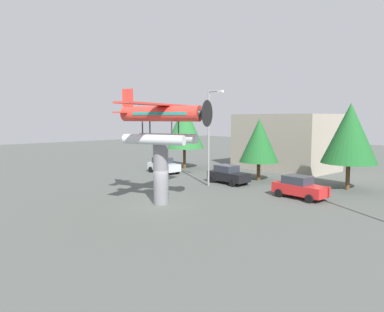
# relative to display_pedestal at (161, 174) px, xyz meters

# --- Properties ---
(ground_plane) EXTENTS (140.00, 140.00, 0.00)m
(ground_plane) POSITION_rel_display_pedestal_xyz_m (0.00, 0.00, -2.22)
(ground_plane) COLOR #515651
(display_pedestal) EXTENTS (1.10, 1.10, 4.45)m
(display_pedestal) POSITION_rel_display_pedestal_xyz_m (0.00, 0.00, 0.00)
(display_pedestal) COLOR slate
(display_pedestal) RESTS_ON ground
(floatplane_monument) EXTENTS (7.17, 9.97, 4.00)m
(floatplane_monument) POSITION_rel_display_pedestal_xyz_m (0.12, 0.05, 3.89)
(floatplane_monument) COLOR silver
(floatplane_monument) RESTS_ON display_pedestal
(car_near_silver) EXTENTS (4.20, 2.02, 1.76)m
(car_near_silver) POSITION_rel_display_pedestal_xyz_m (-11.82, 8.89, -1.34)
(car_near_silver) COLOR silver
(car_near_silver) RESTS_ON ground
(car_mid_black) EXTENTS (4.20, 2.02, 1.76)m
(car_mid_black) POSITION_rel_display_pedestal_xyz_m (-2.47, 9.69, -1.34)
(car_mid_black) COLOR black
(car_mid_black) RESTS_ON ground
(car_far_red) EXTENTS (4.20, 2.02, 1.76)m
(car_far_red) POSITION_rel_display_pedestal_xyz_m (5.55, 9.36, -1.34)
(car_far_red) COLOR red
(car_far_red) RESTS_ON ground
(streetlight_primary) EXTENTS (1.84, 0.28, 8.74)m
(streetlight_primary) POSITION_rel_display_pedestal_xyz_m (-2.66, 7.47, 2.79)
(streetlight_primary) COLOR gray
(streetlight_primary) RESTS_ON ground
(storefront_building) EXTENTS (11.40, 7.14, 6.71)m
(storefront_building) POSITION_rel_display_pedestal_xyz_m (-4.61, 22.00, 1.13)
(storefront_building) COLOR #9E9384
(storefront_building) RESTS_ON ground
(tree_west) EXTENTS (4.86, 4.86, 7.93)m
(tree_west) POSITION_rel_display_pedestal_xyz_m (-12.97, 12.95, 3.00)
(tree_west) COLOR brown
(tree_west) RESTS_ON ground
(tree_east) EXTENTS (3.92, 3.92, 6.23)m
(tree_east) POSITION_rel_display_pedestal_xyz_m (-1.65, 13.29, 1.81)
(tree_east) COLOR brown
(tree_east) RESTS_ON ground
(tree_center_back) EXTENTS (4.71, 4.71, 7.58)m
(tree_center_back) POSITION_rel_display_pedestal_xyz_m (6.45, 15.49, 2.73)
(tree_center_back) COLOR brown
(tree_center_back) RESTS_ON ground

